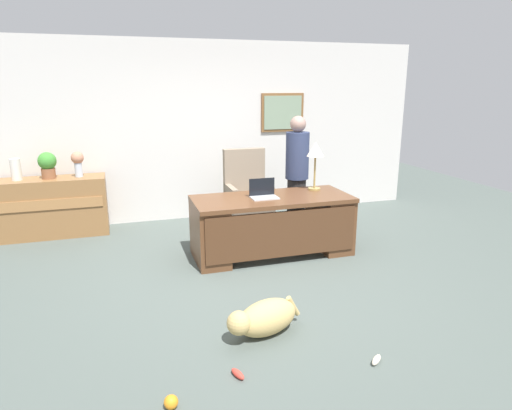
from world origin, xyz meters
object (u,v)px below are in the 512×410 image
(dog_toy_bone, at_px, (376,360))
(dog_toy_plush, at_px, (238,374))
(laptop, at_px, (263,193))
(person_standing, at_px, (297,174))
(desk_lamp, at_px, (315,152))
(dog_toy_ball, at_px, (171,402))
(credenza, at_px, (53,207))
(potted_plant, at_px, (47,164))
(dog_lying, at_px, (264,318))
(vase_empty, at_px, (16,169))
(vase_with_flowers, at_px, (78,161))
(armchair, at_px, (247,196))
(desk, at_px, (273,224))

(dog_toy_bone, distance_m, dog_toy_plush, 1.06)
(laptop, bearing_deg, person_standing, 43.51)
(desk_lamp, bearing_deg, dog_toy_bone, -103.89)
(dog_toy_ball, height_order, dog_toy_plush, dog_toy_ball)
(credenza, relative_size, dog_toy_bone, 9.86)
(dog_toy_bone, height_order, dog_toy_plush, same)
(potted_plant, bearing_deg, dog_lying, -59.45)
(vase_empty, height_order, potted_plant, potted_plant)
(laptop, bearing_deg, vase_with_flowers, 143.88)
(armchair, relative_size, dog_toy_plush, 8.00)
(desk_lamp, distance_m, vase_empty, 3.97)
(potted_plant, relative_size, dog_toy_bone, 2.47)
(credenza, xyz_separation_m, dog_toy_ball, (1.12, -4.02, -0.36))
(laptop, bearing_deg, desk_lamp, 14.30)
(person_standing, xyz_separation_m, potted_plant, (-3.27, 0.90, 0.16))
(laptop, distance_m, dog_toy_bone, 2.52)
(desk, xyz_separation_m, person_standing, (0.60, 0.72, 0.45))
(desk_lamp, xyz_separation_m, dog_toy_ball, (-2.20, -2.63, -1.17))
(credenza, relative_size, desk_lamp, 2.33)
(armchair, xyz_separation_m, dog_lying, (-0.67, -2.78, -0.36))
(credenza, bearing_deg, dog_toy_ball, -74.49)
(credenza, bearing_deg, vase_empty, 179.81)
(credenza, height_order, laptop, laptop)
(dog_toy_ball, bearing_deg, credenza, 105.51)
(credenza, distance_m, desk_lamp, 3.68)
(armchair, relative_size, laptop, 3.64)
(dog_toy_ball, bearing_deg, person_standing, 55.34)
(dog_toy_ball, distance_m, dog_toy_bone, 1.56)
(dog_lying, height_order, laptop, laptop)
(person_standing, xyz_separation_m, dog_lying, (-1.29, -2.44, -0.69))
(credenza, xyz_separation_m, dog_toy_bone, (2.67, -3.99, -0.38))
(laptop, relative_size, potted_plant, 0.89)
(desk, distance_m, dog_lying, 1.88)
(person_standing, xyz_separation_m, laptop, (-0.72, -0.68, -0.06))
(person_standing, relative_size, potted_plant, 4.57)
(vase_with_flowers, height_order, dog_toy_bone, vase_with_flowers)
(dog_lying, relative_size, vase_empty, 2.47)
(person_standing, xyz_separation_m, dog_toy_ball, (-2.15, -3.12, -0.80))
(vase_with_flowers, bearing_deg, dog_toy_bone, -60.15)
(credenza, height_order, dog_lying, credenza)
(vase_with_flowers, distance_m, vase_empty, 0.78)
(vase_with_flowers, height_order, vase_empty, vase_with_flowers)
(person_standing, distance_m, potted_plant, 3.40)
(armchair, distance_m, dog_lying, 2.88)
(dog_lying, bearing_deg, person_standing, 62.12)
(vase_with_flowers, xyz_separation_m, dog_toy_ball, (0.73, -4.02, -0.98))
(person_standing, relative_size, laptop, 5.15)
(armchair, bearing_deg, dog_toy_bone, -89.59)
(desk, distance_m, person_standing, 1.04)
(armchair, bearing_deg, vase_empty, 169.33)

